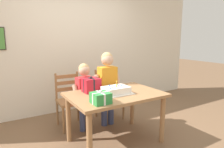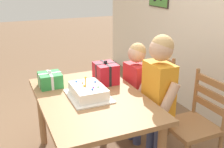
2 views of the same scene
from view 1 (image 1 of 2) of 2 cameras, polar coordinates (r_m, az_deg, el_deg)
The scene contains 10 objects.
ground_plane at distance 3.17m, azimuth 0.91°, elevation -18.39°, with size 20.00×20.00×0.00m, color brown.
back_wall at distance 4.28m, azimuth -11.06°, elevation 7.21°, with size 6.40×0.11×2.60m.
dining_table at distance 2.92m, azimuth 0.94°, elevation -7.40°, with size 1.32×0.89×0.74m.
birthday_cake at distance 2.85m, azimuth 1.06°, elevation -4.65°, with size 0.44×0.34×0.19m.
gift_box_red_large at distance 2.95m, azimuth -5.88°, elevation -3.15°, with size 0.24×0.21×0.23m.
gift_box_beside_cake at distance 2.45m, azimuth -3.23°, elevation -6.74°, with size 0.22×0.21×0.17m.
chair_left at distance 3.55m, azimuth -11.75°, elevation -7.17°, with size 0.43×0.43×0.92m.
chair_right at distance 3.85m, azimuth -1.03°, elevation -5.54°, with size 0.42×0.42×0.92m.
child_older at distance 3.44m, azimuth -1.30°, elevation -2.14°, with size 0.46×0.26×1.28m.
child_younger at distance 3.28m, azimuth -7.68°, elevation -4.63°, with size 0.42×0.24×1.12m.
Camera 1 is at (-1.47, -2.35, 1.53)m, focal length 32.42 mm.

